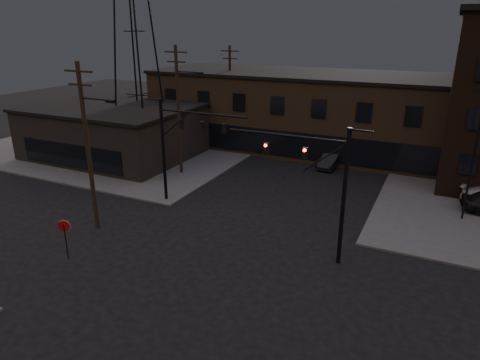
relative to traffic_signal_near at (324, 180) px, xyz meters
name	(u,v)px	position (x,y,z in m)	size (l,w,h in m)	color
ground	(202,274)	(-5.36, -4.50, -4.93)	(140.00, 140.00, 0.00)	black
sidewalk_nw	(138,140)	(-27.36, 17.50, -4.86)	(30.00, 30.00, 0.15)	#474744
building_row	(333,114)	(-5.36, 23.50, -0.93)	(40.00, 12.00, 8.00)	brown
building_left	(114,133)	(-25.36, 11.50, -2.43)	(16.00, 12.00, 5.00)	black
traffic_signal_near	(324,180)	(0.00, 0.00, 0.00)	(7.12, 0.24, 8.00)	black
traffic_signal_far	(177,140)	(-12.07, 3.50, 0.08)	(7.12, 0.24, 8.00)	black
stop_sign	(64,230)	(-13.36, -6.49, -3.09)	(0.72, 0.33, 2.48)	black
utility_pole_near	(88,144)	(-14.79, -2.50, 0.94)	(3.70, 0.28, 11.00)	black
utility_pole_mid	(179,108)	(-15.79, 9.50, 1.19)	(3.70, 0.28, 11.50)	black
utility_pole_far	(230,93)	(-16.86, 21.50, 0.85)	(2.20, 0.28, 11.00)	black
transmission_tower	(134,31)	(-23.36, 13.50, 7.57)	(7.00, 7.00, 25.00)	black
lot_light_a	(476,145)	(7.64, 9.50, 0.58)	(1.50, 0.28, 9.14)	black
car_crossing	(331,160)	(-3.84, 17.53, -4.21)	(1.53, 4.38, 1.44)	black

